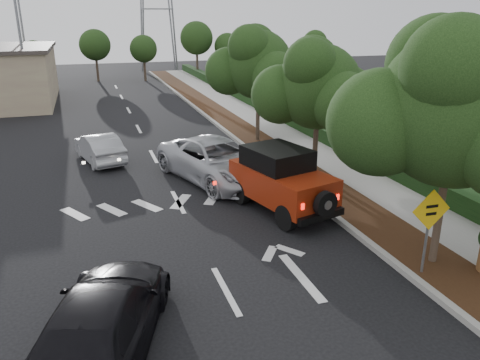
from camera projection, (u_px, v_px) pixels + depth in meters
name	position (u px, v px, depth m)	size (l,w,h in m)	color
ground	(226.00, 291.00, 11.31)	(120.00, 120.00, 0.00)	black
curb	(246.00, 147.00, 23.39)	(0.20, 70.00, 0.15)	#9E9B93
planting_strip	(264.00, 146.00, 23.69)	(1.80, 70.00, 0.12)	black
sidewalk	(298.00, 143.00, 24.25)	(2.00, 70.00, 0.12)	gray
hedge	(323.00, 134.00, 24.55)	(0.80, 70.00, 0.80)	black
transmission_tower	(160.00, 71.00, 56.09)	(7.00, 4.00, 28.00)	slate
street_tree_near	(431.00, 264.00, 12.51)	(3.80, 3.80, 5.92)	black
street_tree_mid	(313.00, 181.00, 18.78)	(3.20, 3.20, 5.32)	black
street_tree_far	(257.00, 142.00, 24.60)	(3.40, 3.40, 5.62)	black
light_pole_a	(31.00, 111.00, 32.69)	(2.00, 0.22, 9.00)	slate
light_pole_b	(31.00, 88.00, 43.15)	(2.00, 0.22, 9.00)	slate
red_jeep	(278.00, 179.00, 15.75)	(2.74, 4.37, 2.14)	black
silver_suv_ahead	(217.00, 161.00, 18.63)	(2.74, 5.94, 1.65)	#B2B4BB
black_suv_oncoming	(103.00, 319.00, 9.08)	(2.01, 4.94, 1.43)	black
silver_sedan_oncoming	(99.00, 148.00, 21.13)	(1.36, 3.90, 1.28)	#9FA0A6
parked_suv	(1.00, 101.00, 32.03)	(1.71, 4.26, 1.45)	#9C9FA3
speed_hump_sign	(429.00, 220.00, 11.42)	(1.06, 0.10, 2.25)	slate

